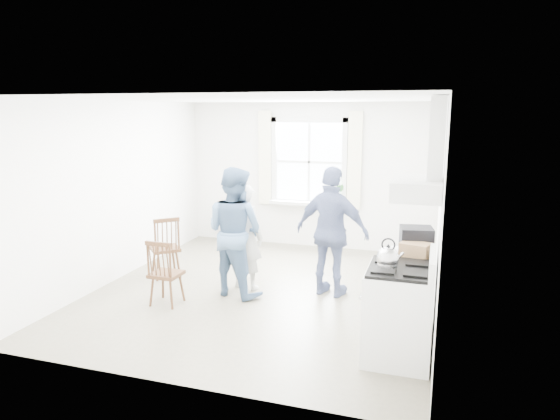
# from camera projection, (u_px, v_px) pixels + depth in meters

# --- Properties ---
(room_shell) EXTENTS (4.62, 5.12, 2.64)m
(room_shell) POSITION_uv_depth(u_px,v_px,m) (263.00, 199.00, 6.64)
(room_shell) COLOR #79725D
(room_shell) RESTS_ON ground
(window_assembly) EXTENTS (1.88, 0.24, 1.70)m
(window_assembly) POSITION_uv_depth(u_px,v_px,m) (309.00, 167.00, 8.90)
(window_assembly) COLOR white
(window_assembly) RESTS_ON room_shell
(range_hood) EXTENTS (0.45, 0.76, 0.94)m
(range_hood) POSITION_uv_depth(u_px,v_px,m) (424.00, 172.00, 4.65)
(range_hood) COLOR silver
(range_hood) RESTS_ON room_shell
(shelf_unit) EXTENTS (0.40, 0.30, 0.80)m
(shelf_unit) POSITION_uv_depth(u_px,v_px,m) (235.00, 221.00, 9.41)
(shelf_unit) COLOR slate
(shelf_unit) RESTS_ON ground
(gas_stove) EXTENTS (0.68, 0.76, 1.12)m
(gas_stove) POSITION_uv_depth(u_px,v_px,m) (399.00, 312.00, 4.98)
(gas_stove) COLOR white
(gas_stove) RESTS_ON ground
(kettle) EXTENTS (0.22, 0.22, 0.31)m
(kettle) POSITION_uv_depth(u_px,v_px,m) (388.00, 258.00, 4.84)
(kettle) COLOR silver
(kettle) RESTS_ON gas_stove
(low_cabinet) EXTENTS (0.50, 0.55, 0.90)m
(low_cabinet) POSITION_uv_depth(u_px,v_px,m) (410.00, 292.00, 5.62)
(low_cabinet) COLOR silver
(low_cabinet) RESTS_ON ground
(stereo_stack) EXTENTS (0.39, 0.36, 0.31)m
(stereo_stack) POSITION_uv_depth(u_px,v_px,m) (416.00, 241.00, 5.48)
(stereo_stack) COLOR black
(stereo_stack) RESTS_ON low_cabinet
(cardboard_box) EXTENTS (0.34, 0.29, 0.19)m
(cardboard_box) POSITION_uv_depth(u_px,v_px,m) (415.00, 252.00, 5.27)
(cardboard_box) COLOR olive
(cardboard_box) RESTS_ON low_cabinet
(windsor_chair_a) EXTENTS (0.55, 0.55, 0.94)m
(windsor_chair_a) POSITION_uv_depth(u_px,v_px,m) (166.00, 241.00, 7.33)
(windsor_chair_a) COLOR #422615
(windsor_chair_a) RESTS_ON ground
(windsor_chair_b) EXTENTS (0.38, 0.37, 0.87)m
(windsor_chair_b) POSITION_uv_depth(u_px,v_px,m) (162.00, 266.00, 6.28)
(windsor_chair_b) COLOR #422615
(windsor_chair_b) RESTS_ON ground
(person_left) EXTENTS (0.65, 0.65, 1.49)m
(person_left) POSITION_uv_depth(u_px,v_px,m) (245.00, 237.00, 6.89)
(person_left) COLOR silver
(person_left) RESTS_ON ground
(person_mid) EXTENTS (1.05, 1.05, 1.74)m
(person_mid) POSITION_uv_depth(u_px,v_px,m) (235.00, 232.00, 6.66)
(person_mid) COLOR slate
(person_mid) RESTS_ON ground
(person_right) EXTENTS (1.22, 1.22, 1.75)m
(person_right) POSITION_uv_depth(u_px,v_px,m) (332.00, 232.00, 6.61)
(person_right) COLOR navy
(person_right) RESTS_ON ground
(potted_plant) EXTENTS (0.21, 0.21, 0.34)m
(potted_plant) POSITION_uv_depth(u_px,v_px,m) (338.00, 194.00, 8.74)
(potted_plant) COLOR #347534
(potted_plant) RESTS_ON window_assembly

